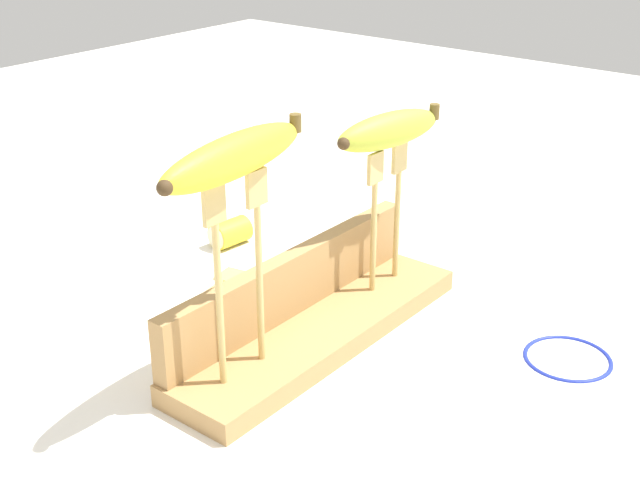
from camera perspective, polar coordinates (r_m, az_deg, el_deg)
The scene contains 10 objects.
ground_plane at distance 0.97m, azimuth 0.00°, elevation -6.76°, with size 3.00×3.00×0.00m, color white.
wooden_board at distance 0.96m, azimuth 0.00°, elevation -6.13°, with size 0.41×0.10×0.02m, color #A87F4C.
board_backstop at distance 0.96m, azimuth -1.91°, elevation -2.87°, with size 0.40×0.02×0.07m, color #A87F4C.
fork_stand_left at distance 0.81m, azimuth -5.29°, elevation -1.46°, with size 0.08×0.01×0.21m.
fork_stand_right at distance 1.00m, azimuth 4.62°, elevation 2.41°, with size 0.07×0.01×0.17m.
banana_raised_left at distance 0.77m, azimuth -5.58°, elevation 5.55°, with size 0.20×0.05×0.04m.
banana_raised_right at distance 0.97m, azimuth 4.79°, elevation 7.31°, with size 0.16×0.06×0.04m.
fork_fallen_near at distance 1.08m, azimuth -7.33°, elevation -3.18°, with size 0.17×0.05×0.01m.
banana_chunk_near at distance 1.20m, azimuth -6.06°, elevation 0.49°, with size 0.06×0.04×0.04m.
wire_coil at distance 0.97m, azimuth 16.25°, elevation -7.52°, with size 0.10×0.10×0.01m, color #1E2DA5.
Camera 1 is at (-0.65, -0.52, 0.50)m, focal length 47.85 mm.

